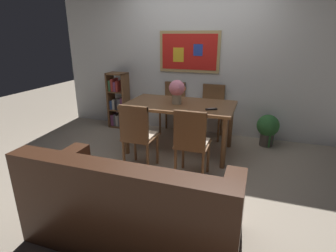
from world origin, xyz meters
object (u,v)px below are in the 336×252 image
potted_ivy (268,128)px  flower_vase (177,90)px  dining_table (180,109)px  dining_chair_near_right (191,139)px  dining_chair_far_right (212,107)px  tv_remote (211,109)px  dining_chair_far_left (173,103)px  bookshelf (118,102)px  leather_couch (133,208)px  dining_chair_near_left (138,132)px

potted_ivy → flower_vase: (-1.33, -0.65, 0.66)m
dining_table → dining_chair_near_right: bearing=-64.6°
dining_table → potted_ivy: bearing=26.2°
dining_chair_far_right → tv_remote: 1.02m
dining_table → tv_remote: size_ratio=10.20×
dining_chair_near_right → potted_ivy: (0.90, 1.44, -0.24)m
dining_chair_far_left → bookshelf: 1.10m
dining_chair_near_right → potted_ivy: 1.71m
potted_ivy → leather_couch: bearing=-113.3°
potted_ivy → tv_remote: 1.23m
dining_table → dining_chair_far_left: size_ratio=1.76×
dining_table → dining_chair_near_left: bearing=-112.5°
bookshelf → flower_vase: 1.66m
leather_couch → tv_remote: bearing=79.3°
leather_couch → dining_table: bearing=94.8°
dining_chair_far_left → dining_chair_near_right: 1.77m
dining_chair_far_right → leather_couch: size_ratio=0.51×
dining_chair_far_left → dining_chair_near_left: (0.03, -1.60, 0.00)m
bookshelf → tv_remote: size_ratio=6.72×
dining_chair_near_right → flower_vase: 0.99m
dining_table → dining_chair_far_right: dining_chair_far_right is taller
dining_chair_far_left → leather_couch: 2.83m
dining_chair_near_left → leather_couch: (0.50, -1.17, -0.22)m
leather_couch → bookshelf: bearing=121.2°
leather_couch → potted_ivy: 2.83m
dining_chair_far_left → dining_table: bearing=-65.4°
dining_chair_near_left → tv_remote: size_ratio=5.80×
dining_table → dining_chair_far_left: 0.89m
flower_vase → bookshelf: bearing=152.5°
dining_chair_far_left → leather_couch: size_ratio=0.51×
dining_chair_near_left → bookshelf: bearing=126.7°
dining_chair_near_right → dining_chair_near_left: same height
dining_table → bookshelf: bearing=153.9°
dining_chair_far_left → dining_chair_near_left: size_ratio=1.00×
bookshelf → tv_remote: bookshelf is taller
dining_chair_far_right → leather_couch: (-0.18, -2.75, -0.22)m
dining_chair_far_right → tv_remote: bearing=-81.1°
dining_chair_far_left → flower_vase: size_ratio=2.59×
tv_remote → flower_vase: bearing=161.7°
flower_vase → tv_remote: 0.61m
dining_chair_near_right → bookshelf: bearing=140.4°
potted_ivy → dining_chair_far_left: bearing=174.2°
dining_chair_far_right → potted_ivy: 0.98m
bookshelf → tv_remote: 2.18m
dining_chair_near_left → leather_couch: 1.29m
flower_vase → dining_chair_far_right: bearing=63.8°
leather_couch → dining_chair_far_right: bearing=86.2°
dining_chair_far_left → potted_ivy: size_ratio=1.57×
dining_chair_far_left → dining_chair_near_left: same height
dining_chair_far_left → dining_chair_near_right: (0.75, -1.61, 0.00)m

